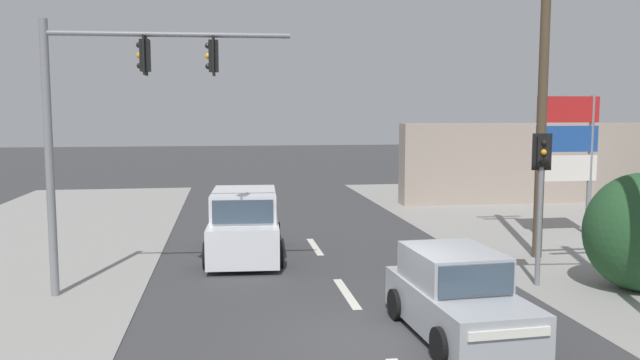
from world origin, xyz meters
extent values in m
plane|color=#3A3A3D|center=(0.00, 0.00, 0.00)|extent=(140.00, 140.00, 0.00)
cube|color=silver|center=(0.00, 3.00, 0.00)|extent=(0.20, 2.40, 0.01)
cube|color=silver|center=(0.00, 8.00, 0.00)|extent=(0.20, 2.40, 0.01)
cylinder|color=#4C3D2B|center=(5.93, 5.62, 4.94)|extent=(0.26, 0.26, 9.87)
cylinder|color=slate|center=(-6.39, 3.74, 3.00)|extent=(0.18, 0.18, 6.00)
cylinder|color=slate|center=(-3.79, 3.62, 5.70)|extent=(5.20, 0.35, 0.11)
cube|color=black|center=(-4.31, 3.64, 5.25)|extent=(0.21, 0.27, 0.68)
cube|color=black|center=(-4.31, 3.64, 5.25)|extent=(0.06, 0.44, 0.84)
sphere|color=black|center=(-4.43, 3.65, 5.47)|extent=(0.13, 0.13, 0.13)
sphere|color=orange|center=(-4.43, 3.65, 5.25)|extent=(0.13, 0.13, 0.13)
sphere|color=black|center=(-4.43, 3.65, 5.03)|extent=(0.13, 0.13, 0.13)
cube|color=black|center=(-2.86, 3.57, 5.25)|extent=(0.21, 0.27, 0.68)
cube|color=black|center=(-2.86, 3.57, 5.25)|extent=(0.06, 0.44, 0.84)
sphere|color=black|center=(-2.98, 3.58, 5.47)|extent=(0.13, 0.13, 0.13)
sphere|color=orange|center=(-2.98, 3.58, 5.25)|extent=(0.13, 0.13, 0.13)
sphere|color=black|center=(-2.98, 3.58, 5.03)|extent=(0.13, 0.13, 0.13)
cylinder|color=slate|center=(4.51, 2.92, 1.40)|extent=(0.12, 0.12, 2.80)
cube|color=black|center=(4.51, 2.92, 3.14)|extent=(0.29, 0.23, 0.68)
cube|color=black|center=(4.51, 2.92, 3.14)|extent=(0.44, 0.10, 0.84)
sphere|color=black|center=(4.49, 2.80, 3.36)|extent=(0.13, 0.13, 0.13)
sphere|color=orange|center=(4.49, 2.80, 3.14)|extent=(0.13, 0.13, 0.13)
sphere|color=black|center=(4.49, 2.80, 2.92)|extent=(0.13, 0.13, 0.13)
cylinder|color=slate|center=(7.48, 8.42, 2.30)|extent=(0.16, 0.16, 4.60)
cylinder|color=slate|center=(9.18, 8.42, 2.30)|extent=(0.16, 0.16, 4.60)
cube|color=red|center=(8.33, 8.42, 4.15)|extent=(2.10, 0.14, 0.84)
cube|color=#1E4793|center=(8.33, 8.42, 3.20)|extent=(2.10, 0.14, 0.84)
cube|color=silver|center=(8.33, 8.42, 2.25)|extent=(2.10, 0.14, 0.84)
cube|color=#A39384|center=(11.00, 16.00, 1.80)|extent=(12.00, 1.00, 3.60)
cube|color=silver|center=(-2.13, 7.04, 0.64)|extent=(2.09, 4.60, 1.00)
cube|color=silver|center=(-2.15, 6.84, 1.52)|extent=(1.87, 2.79, 0.76)
cube|color=#384756|center=(-2.07, 8.21, 1.52)|extent=(1.58, 0.15, 0.65)
cube|color=#384756|center=(-2.22, 5.48, 1.52)|extent=(1.55, 0.15, 0.61)
cube|color=white|center=(-2.01, 9.31, 0.86)|extent=(1.56, 0.13, 0.14)
cylinder|color=black|center=(-2.98, 8.49, 0.36)|extent=(0.26, 0.73, 0.72)
cylinder|color=black|center=(-1.14, 8.39, 0.36)|extent=(0.26, 0.73, 0.72)
cylinder|color=black|center=(-3.13, 5.70, 0.36)|extent=(0.26, 0.73, 0.72)
cylinder|color=black|center=(-1.29, 5.60, 0.36)|extent=(0.26, 0.73, 0.72)
cube|color=#A3A8AD|center=(1.48, 0.06, 0.51)|extent=(1.80, 3.68, 0.76)
cube|color=#A3A8AD|center=(1.46, 0.36, 1.21)|extent=(1.58, 1.98, 0.64)
cube|color=#384756|center=(1.52, -0.61, 1.21)|extent=(1.36, 0.14, 0.54)
cube|color=#384756|center=(1.41, 1.32, 1.21)|extent=(1.33, 0.13, 0.51)
cube|color=white|center=(1.58, -1.76, 0.68)|extent=(1.36, 0.12, 0.14)
cylinder|color=black|center=(2.34, -1.01, 0.30)|extent=(0.21, 0.61, 0.60)
cylinder|color=black|center=(0.74, -1.10, 0.30)|extent=(0.21, 0.61, 0.60)
cylinder|color=black|center=(2.21, 1.21, 0.30)|extent=(0.21, 0.61, 0.60)
cylinder|color=black|center=(0.62, 1.13, 0.30)|extent=(0.21, 0.61, 0.60)
camera|label=1|loc=(-2.64, -10.36, 3.99)|focal=35.00mm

